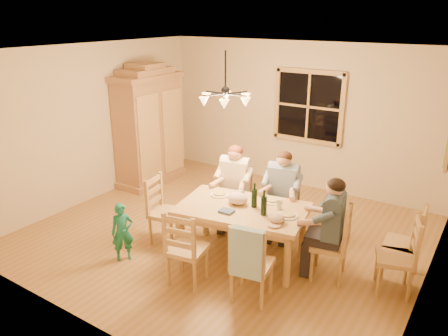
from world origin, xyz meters
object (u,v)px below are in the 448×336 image
Objects in this scene: chair_end_right at (329,255)px; adult_plaid_man at (283,184)px; chair_far_left at (235,210)px; armoire at (149,129)px; chair_spare_front at (393,269)px; chair_near_left at (188,260)px; chair_far_right at (281,218)px; adult_slate_man at (332,216)px; chair_spare_back at (400,255)px; dining_table at (242,214)px; wine_bottle_a at (254,195)px; wine_bottle_b at (264,203)px; chandelier at (225,98)px; chair_end_left at (167,223)px; child at (122,232)px; adult_woman at (235,177)px; chair_near_right at (252,275)px.

adult_plaid_man is at bearing 46.64° from chair_end_right.
adult_plaid_man reaches higher than chair_far_left.
armoire reaches higher than chair_spare_front.
armoire reaches higher than chair_near_left.
adult_slate_man is (0.96, -0.62, 0.54)m from chair_far_right.
chair_spare_back is at bearing 165.13° from adult_plaid_man.
chair_spare_back is (0.00, 0.37, 0.00)m from chair_spare_front.
armoire is at bearing 128.75° from chair_near_left.
chair_far_right reaches higher than dining_table.
wine_bottle_a is at bearing 75.60° from adult_plaid_man.
chair_far_right is 1.00× the size of chair_end_right.
wine_bottle_b is at bearing 97.70° from chair_end_right.
adult_slate_man is (0.00, 0.00, 0.54)m from chair_end_right.
chandelier is 0.78× the size of chair_end_left.
chair_end_left is at bearing -42.76° from armoire.
armoire is 2.62m from chair_end_left.
child is (-0.76, -1.60, 0.10)m from chair_far_left.
chair_end_right is at bearing -17.31° from armoire.
wine_bottle_a is (0.68, -0.61, 0.08)m from adult_woman.
chair_far_left is 1.10m from wine_bottle_a.
adult_woman reaches higher than chair_far_left.
adult_woman reaches higher than chair_near_right.
chair_far_left is 1.00× the size of chair_end_left.
chair_far_right is 1.00× the size of chair_spare_back.
wine_bottle_b is 1.71m from chair_spare_front.
adult_plaid_man is (0.00, -0.00, 0.54)m from chair_far_right.
chair_far_left is 1.13× the size of adult_slate_man.
chair_near_left is 1.13× the size of adult_slate_man.
adult_slate_man is at bearing 10.43° from dining_table.
adult_plaid_man reaches higher than chair_end_right.
chair_end_right reaches higher than dining_table.
adult_slate_man is 0.84m from wine_bottle_b.
chair_near_left is (0.29, -1.30, -1.77)m from chandelier.
armoire is 3.23m from adult_plaid_man.
chair_far_right reaches higher than child.
chair_end_left is at bearing 90.00° from adult_slate_man.
chair_end_left is (-1.69, 0.49, 0.00)m from chair_near_right.
armoire reaches higher than chair_end_right.
chandelier is 0.88× the size of adult_slate_man.
chair_far_right is (3.16, -0.66, -0.75)m from armoire.
child is (1.66, -2.40, -0.65)m from armoire.
chandelier is 2.22m from chair_near_left.
armoire is 6.97× the size of wine_bottle_a.
dining_table is 2.09× the size of adult_woman.
dining_table is 2.09× the size of adult_plaid_man.
chandelier is 2.47m from chair_end_right.
child is (-1.32, -0.90, -0.25)m from dining_table.
adult_plaid_man is at bearing 64.80° from chair_near_left.
chair_end_right is at bearing 136.64° from chair_far_right.
chair_end_right is at bearing -7.92° from chandelier.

